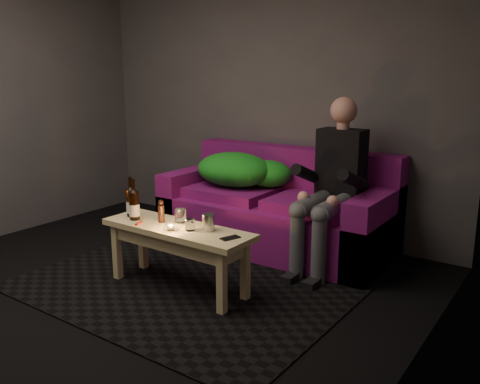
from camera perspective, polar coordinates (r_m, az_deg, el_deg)
The scene contains 17 objects.
floor at distance 3.70m, azimuth -16.32°, elevation -12.37°, with size 4.50×4.50×0.00m, color black.
room at distance 3.66m, azimuth -12.20°, elevation 14.15°, with size 4.50×4.50×4.50m.
rug at distance 3.90m, azimuth -6.38°, elevation -10.44°, with size 2.38×1.73×0.01m, color black.
sofa at distance 4.65m, azimuth 4.28°, elevation -2.32°, with size 2.07×0.93×0.89m.
green_blanket at distance 4.78m, azimuth 0.09°, elevation 2.42°, with size 0.91×0.62×0.31m.
person at distance 4.15m, azimuth 10.30°, elevation 1.18°, with size 0.37×0.86×1.38m.
coffee_table at distance 3.72m, azimuth -7.04°, elevation -5.12°, with size 1.19×0.40×0.49m.
beer_bottle_a at distance 3.99m, azimuth -12.11°, elevation -1.09°, with size 0.08×0.08×0.31m.
beer_bottle_b at distance 3.89m, azimuth -11.80°, elevation -1.41°, with size 0.08×0.08×0.31m.
salt_shaker at distance 3.83m, azimuth -8.79°, elevation -2.64°, with size 0.04×0.04×0.08m, color silver.
pepper_mill at distance 3.80m, azimuth -8.83°, elevation -2.42°, with size 0.05×0.05×0.13m, color black.
tumbler_back at distance 3.78m, azimuth -6.69°, elevation -2.65°, with size 0.08×0.08×0.10m, color white.
tealight at distance 3.61m, azimuth -7.79°, elevation -3.94°, with size 0.06×0.06×0.04m.
tumbler_front at distance 3.58m, azimuth -5.63°, elevation -3.66°, with size 0.07×0.07×0.08m, color white.
steel_cup at distance 3.57m, azimuth -3.56°, elevation -3.42°, with size 0.09×0.09×0.12m, color #B0B2B7.
smartphone at distance 3.41m, azimuth -1.11°, elevation -5.17°, with size 0.07×0.13×0.01m, color black.
red_lighter at distance 3.79m, azimuth -11.29°, elevation -3.47°, with size 0.02×0.08×0.01m, color red.
Camera 1 is at (2.65, -2.06, 1.57)m, focal length 38.00 mm.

